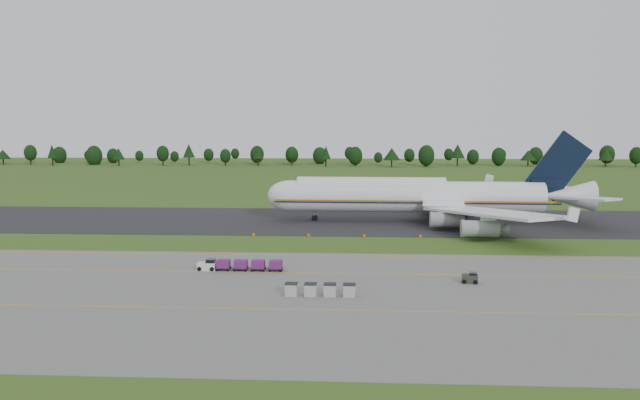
# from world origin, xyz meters

# --- Properties ---
(ground) EXTENTS (600.00, 600.00, 0.00)m
(ground) POSITION_xyz_m (0.00, 0.00, 0.00)
(ground) COLOR #325218
(ground) RESTS_ON ground
(apron) EXTENTS (300.00, 52.00, 0.06)m
(apron) POSITION_xyz_m (0.00, -34.00, 0.03)
(apron) COLOR slate
(apron) RESTS_ON ground
(taxiway) EXTENTS (300.00, 40.00, 0.08)m
(taxiway) POSITION_xyz_m (0.00, 28.00, 0.04)
(taxiway) COLOR black
(taxiway) RESTS_ON ground
(apron_markings) EXTENTS (300.00, 30.20, 0.01)m
(apron_markings) POSITION_xyz_m (0.00, -26.98, 0.06)
(apron_markings) COLOR #D3970C
(apron_markings) RESTS_ON apron
(tree_line) EXTENTS (524.05, 22.81, 11.99)m
(tree_line) POSITION_xyz_m (17.91, 221.11, 6.17)
(tree_line) COLOR black
(tree_line) RESTS_ON ground
(aircraft) EXTENTS (71.25, 69.88, 20.13)m
(aircraft) POSITION_xyz_m (21.19, 27.67, 5.75)
(aircraft) COLOR white
(aircraft) RESTS_ON ground
(baggage_train) EXTENTS (12.52, 1.60, 1.54)m
(baggage_train) POSITION_xyz_m (-10.06, -21.01, 0.87)
(baggage_train) COLOR silver
(baggage_train) RESTS_ON apron
(utility_cart) EXTENTS (2.22, 1.52, 1.14)m
(utility_cart) POSITION_xyz_m (22.20, -26.55, 0.62)
(utility_cart) COLOR #2B3122
(utility_cart) RESTS_ON apron
(uld_row) EXTENTS (8.76, 1.56, 1.54)m
(uld_row) POSITION_xyz_m (2.53, -34.05, 0.84)
(uld_row) COLOR #A5A5A5
(uld_row) RESTS_ON apron
(edge_markers) EXTENTS (32.24, 0.30, 0.60)m
(edge_markers) POSITION_xyz_m (3.35, 7.50, 0.27)
(edge_markers) COLOR #E95B07
(edge_markers) RESTS_ON ground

